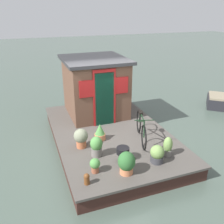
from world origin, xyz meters
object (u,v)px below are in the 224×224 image
(potted_plant_rosemary, at_px, (168,147))
(potted_plant_mint, at_px, (157,154))
(potted_plant_thyme, at_px, (81,137))
(potted_plant_succulent, at_px, (100,132))
(bicycle, at_px, (141,128))
(potted_plant_fern, at_px, (127,163))
(charcoal_grill, at_px, (123,151))
(houseboat_cabin, at_px, (95,86))
(mooring_bollard, at_px, (87,179))
(potted_plant_sage, at_px, (96,146))
(potted_plant_geranium, at_px, (95,165))

(potted_plant_rosemary, relative_size, potted_plant_mint, 1.14)
(potted_plant_mint, distance_m, potted_plant_thyme, 2.04)
(potted_plant_mint, bearing_deg, potted_plant_succulent, 31.78)
(potted_plant_succulent, bearing_deg, bicycle, -111.42)
(potted_plant_mint, xyz_separation_m, potted_plant_succulent, (1.54, 0.96, 0.01))
(potted_plant_mint, height_order, potted_plant_fern, potted_plant_fern)
(charcoal_grill, bearing_deg, potted_plant_thyme, 40.44)
(houseboat_cabin, height_order, bicycle, houseboat_cabin)
(potted_plant_rosemary, distance_m, potted_plant_fern, 1.31)
(houseboat_cabin, relative_size, potted_plant_thyme, 4.11)
(potted_plant_mint, distance_m, mooring_bollard, 1.82)
(potted_plant_sage, height_order, potted_plant_rosemary, potted_plant_sage)
(potted_plant_rosemary, xyz_separation_m, potted_plant_geranium, (-0.04, 1.92, -0.05))
(potted_plant_succulent, bearing_deg, potted_plant_thyme, 111.16)
(potted_plant_thyme, distance_m, charcoal_grill, 1.25)
(houseboat_cabin, relative_size, bicycle, 1.39)
(potted_plant_succulent, xyz_separation_m, mooring_bollard, (-1.75, 0.85, -0.09))
(potted_plant_sage, bearing_deg, potted_plant_succulent, -23.40)
(bicycle, xyz_separation_m, potted_plant_fern, (-1.27, 0.99, -0.10))
(potted_plant_rosemary, height_order, potted_plant_mint, potted_plant_rosemary)
(houseboat_cabin, bearing_deg, potted_plant_fern, 174.42)
(houseboat_cabin, relative_size, mooring_bollard, 8.47)
(charcoal_grill, bearing_deg, potted_plant_succulent, 10.11)
(potted_plant_rosemary, height_order, potted_plant_succulent, potted_plant_rosemary)
(bicycle, bearing_deg, potted_plant_fern, 142.17)
(houseboat_cabin, xyz_separation_m, potted_plant_mint, (-3.42, -0.52, -0.76))
(potted_plant_mint, bearing_deg, houseboat_cabin, 8.61)
(bicycle, height_order, potted_plant_rosemary, bicycle)
(potted_plant_sage, relative_size, potted_plant_mint, 1.19)
(potted_plant_sage, xyz_separation_m, potted_plant_thyme, (0.54, 0.26, 0.02))
(mooring_bollard, bearing_deg, potted_plant_fern, -86.58)
(potted_plant_rosemary, bearing_deg, potted_plant_mint, 113.57)
(potted_plant_thyme, bearing_deg, potted_plant_mint, -130.12)
(potted_plant_sage, relative_size, potted_plant_succulent, 1.12)
(potted_plant_sage, relative_size, potted_plant_geranium, 1.53)
(houseboat_cabin, bearing_deg, potted_plant_thyme, 153.77)
(potted_plant_fern, bearing_deg, potted_plant_sage, 24.86)
(bicycle, height_order, potted_plant_mint, bicycle)
(houseboat_cabin, xyz_separation_m, mooring_bollard, (-3.62, 1.29, -0.85))
(potted_plant_rosemary, distance_m, potted_plant_geranium, 1.92)
(charcoal_grill, bearing_deg, potted_plant_geranium, 106.28)
(potted_plant_mint, distance_m, potted_plant_succulent, 1.82)
(potted_plant_mint, xyz_separation_m, mooring_bollard, (-0.20, 1.80, -0.08))
(potted_plant_geranium, xyz_separation_m, charcoal_grill, (0.23, -0.78, 0.06))
(potted_plant_sage, relative_size, charcoal_grill, 1.53)
(potted_plant_succulent, bearing_deg, potted_plant_mint, -148.22)
(bicycle, bearing_deg, charcoal_grill, 131.37)
(potted_plant_geranium, bearing_deg, potted_plant_mint, -94.99)
(potted_plant_rosemary, height_order, mooring_bollard, potted_plant_rosemary)
(potted_plant_sage, xyz_separation_m, potted_plant_succulent, (0.77, -0.34, -0.05))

